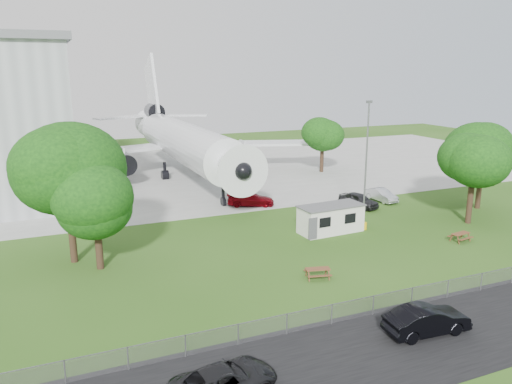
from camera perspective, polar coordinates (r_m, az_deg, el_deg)
name	(u,v)px	position (r m, az deg, el deg)	size (l,w,h in m)	color
ground	(323,259)	(41.11, 7.63, -7.56)	(160.00, 160.00, 0.00)	#416924
asphalt_strip	(438,335)	(31.73, 20.06, -15.07)	(120.00, 8.00, 0.02)	black
concrete_apron	(192,172)	(75.00, -7.28, 2.25)	(120.00, 46.00, 0.03)	#B7B7B2
airliner	(182,140)	(71.57, -8.48, 5.92)	(46.36, 47.73, 17.69)	white
site_cabin	(331,219)	(47.35, 8.54, -3.02)	(6.83, 3.08, 2.62)	silver
picnic_west	(317,278)	(37.45, 7.03, -9.74)	(1.80, 1.50, 0.76)	brown
picnic_east	(460,241)	(48.32, 22.28, -5.22)	(1.80, 1.50, 0.76)	brown
fence	(399,309)	(34.03, 15.98, -12.72)	(58.00, 0.04, 1.30)	gray
lamp_mast	(366,165)	(48.84, 12.45, 2.99)	(0.16, 0.16, 12.00)	slate
tree_west_big	(66,173)	(40.74, -20.84, 2.02)	(9.39, 9.39, 11.91)	#382619
tree_west_small	(95,204)	(39.09, -17.87, -1.29)	(6.13, 6.13, 8.24)	#382619
tree_east_front	(474,161)	(52.85, 23.67, 3.26)	(6.96, 6.96, 9.77)	#382619
tree_east_back	(483,151)	(59.12, 24.55, 4.31)	(7.44, 7.44, 10.15)	#382619
tree_far_apron	(323,136)	(74.48, 7.62, 6.36)	(6.04, 6.04, 8.44)	#382619
car_centre_sedan	(427,320)	(31.28, 18.94, -13.71)	(1.77, 5.07, 1.67)	black
car_west_estate	(225,381)	(25.03, -3.62, -20.71)	(2.38, 5.17, 1.44)	black
car_ne_hatch	(359,200)	(56.49, 11.64, -0.93)	(1.90, 4.71, 1.61)	black
car_ne_sedan	(381,195)	(59.73, 14.12, -0.35)	(1.53, 4.38, 1.44)	#B5B6BC
car_apron_van	(251,199)	(55.98, -0.62, -0.82)	(2.13, 5.25, 1.52)	maroon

